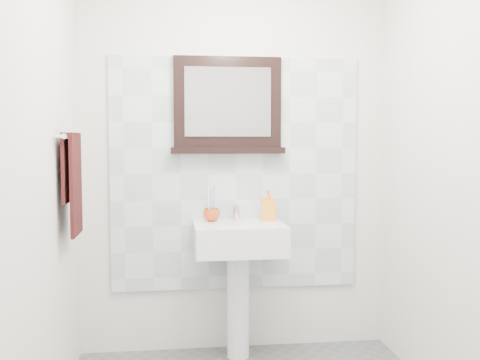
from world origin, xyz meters
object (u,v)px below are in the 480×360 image
Objects in this scene: soap_dispenser at (268,205)px; framed_mirror at (228,108)px; pedestal_sink at (239,253)px; toothbrush_cup at (212,215)px; hand_towel at (73,176)px.

soap_dispenser is 0.67m from framed_mirror.
toothbrush_cup is at bearing 147.11° from pedestal_sink.
soap_dispenser is 0.36× the size of hand_towel.
soap_dispenser reaches higher than pedestal_sink.
toothbrush_cup is 0.19× the size of hand_towel.
pedestal_sink is at bearing -32.89° from toothbrush_cup.
framed_mirror reaches higher than toothbrush_cup.
pedestal_sink is 0.36m from soap_dispenser.
pedestal_sink is 9.44× the size of toothbrush_cup.
soap_dispenser is at bearing -18.22° from framed_mirror.
pedestal_sink reaches higher than toothbrush_cup.
toothbrush_cup is at bearing 27.72° from hand_towel.
hand_towel reaches higher than toothbrush_cup.
framed_mirror is 1.32× the size of hand_towel.
toothbrush_cup is 0.52× the size of soap_dispenser.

